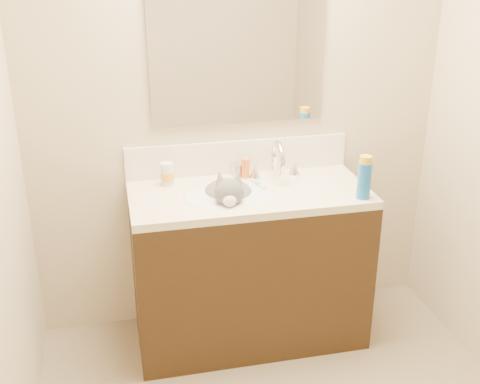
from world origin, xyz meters
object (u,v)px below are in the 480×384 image
silver_jar (237,170)px  amber_bottle (246,168)px  spray_can (364,181)px  cat (229,199)px  basin (227,208)px  pill_bottle (167,174)px  vanity_cabinet (249,269)px  faucet (277,163)px

silver_jar → amber_bottle: bearing=-44.7°
amber_bottle → spray_can: 0.63m
cat → amber_bottle: bearing=64.1°
basin → spray_can: 0.68m
pill_bottle → spray_can: bearing=-22.5°
cat → vanity_cabinet: bearing=8.7°
faucet → pill_bottle: size_ratio=2.37×
silver_jar → spray_can: spray_can is taller
spray_can → faucet: bearing=134.7°
basin → faucet: faucet is taller
basin → amber_bottle: (0.14, 0.21, 0.12)m
cat → silver_jar: size_ratio=6.10×
cat → faucet: bearing=34.8°
vanity_cabinet → cat: cat is taller
basin → amber_bottle: bearing=56.2°
pill_bottle → silver_jar: (0.38, 0.05, -0.03)m
vanity_cabinet → silver_jar: size_ratio=18.05×
basin → spray_can: size_ratio=2.48×
silver_jar → amber_bottle: 0.05m
amber_bottle → basin: bearing=-123.8°
vanity_cabinet → basin: 0.40m
spray_can → cat: bearing=161.7°
cat → pill_bottle: size_ratio=3.43×
faucet → pill_bottle: faucet is taller
basin → spray_can: bearing=-15.4°
faucet → basin: bearing=-150.9°
vanity_cabinet → faucet: size_ratio=4.29×
silver_jar → pill_bottle: bearing=-173.2°
pill_bottle → spray_can: spray_can is taller
silver_jar → amber_bottle: (0.04, -0.04, 0.02)m
pill_bottle → cat: bearing=-30.9°
vanity_cabinet → pill_bottle: 0.66m
cat → pill_bottle: (-0.29, 0.17, 0.09)m
vanity_cabinet → faucet: 0.58m
vanity_cabinet → pill_bottle: pill_bottle is taller
silver_jar → vanity_cabinet: bearing=-86.3°
basin → silver_jar: silver_jar is taller
faucet → silver_jar: size_ratio=4.21×
faucet → cat: faucet is taller
vanity_cabinet → silver_jar: (-0.01, 0.22, 0.48)m
cat → pill_bottle: bearing=158.6°
pill_bottle → silver_jar: 0.38m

